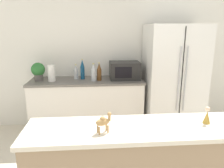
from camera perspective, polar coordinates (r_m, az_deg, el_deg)
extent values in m
cube|color=white|center=(3.82, -0.50, 8.14)|extent=(8.00, 0.06, 2.55)
cube|color=silver|center=(3.68, -6.45, -5.83)|extent=(1.78, 0.60, 0.85)
cube|color=#66605B|center=(3.56, -6.65, 0.86)|extent=(1.81, 0.63, 0.03)
cube|color=white|center=(3.70, 15.59, 1.13)|extent=(0.90, 0.72, 1.75)
cube|color=black|center=(3.37, 17.67, -0.27)|extent=(0.01, 0.01, 1.68)
cylinder|color=#B2B5BA|center=(3.32, 17.09, 1.11)|extent=(0.02, 0.02, 0.96)
cylinder|color=#B2B5BA|center=(3.36, 18.67, 1.13)|extent=(0.02, 0.02, 0.96)
cube|color=beige|center=(1.79, 12.01, -11.18)|extent=(2.08, 0.48, 0.03)
cylinder|color=#595451|center=(3.65, -18.59, 1.63)|extent=(0.13, 0.13, 0.10)
sphere|color=#2D7033|center=(3.62, -18.75, 3.63)|extent=(0.21, 0.21, 0.21)
cylinder|color=white|center=(3.53, -15.55, 2.74)|extent=(0.11, 0.11, 0.25)
cube|color=black|center=(3.57, 3.31, 3.58)|extent=(0.48, 0.36, 0.28)
cube|color=black|center=(3.39, 3.01, 3.00)|extent=(0.26, 0.01, 0.17)
cylinder|color=brown|center=(3.47, -3.36, 2.40)|extent=(0.07, 0.07, 0.18)
cone|color=brown|center=(3.45, -3.39, 4.66)|extent=(0.07, 0.07, 0.10)
cylinder|color=gold|center=(3.44, -3.40, 5.54)|extent=(0.03, 0.03, 0.01)
cylinder|color=#B2B7BC|center=(3.44, -4.83, 2.21)|extent=(0.08, 0.08, 0.17)
cone|color=#B2B7BC|center=(3.41, -4.87, 4.43)|extent=(0.08, 0.08, 0.10)
cylinder|color=gold|center=(3.40, -4.89, 5.30)|extent=(0.03, 0.03, 0.01)
cylinder|color=#B2B7BC|center=(3.62, -9.40, 2.46)|extent=(0.07, 0.07, 0.15)
cone|color=#B2B7BC|center=(3.59, -9.47, 4.26)|extent=(0.07, 0.07, 0.08)
cylinder|color=gold|center=(3.59, -9.50, 4.97)|extent=(0.03, 0.03, 0.01)
cylinder|color=navy|center=(3.59, -7.70, 2.90)|extent=(0.07, 0.07, 0.20)
cone|color=navy|center=(3.56, -7.79, 5.41)|extent=(0.06, 0.06, 0.11)
cylinder|color=gold|center=(3.55, -7.82, 6.38)|extent=(0.02, 0.02, 0.01)
ellipsoid|color=#A87F4C|center=(1.60, -2.44, -9.89)|extent=(0.12, 0.09, 0.05)
sphere|color=#A87F4C|center=(1.59, -2.45, -9.09)|extent=(0.04, 0.04, 0.04)
cylinder|color=#A87F4C|center=(1.61, -0.68, -8.72)|extent=(0.02, 0.02, 0.05)
sphere|color=#A87F4C|center=(1.60, -0.68, -7.84)|extent=(0.03, 0.03, 0.03)
cylinder|color=#A87F4C|center=(1.65, -1.53, -11.26)|extent=(0.01, 0.01, 0.06)
cylinder|color=#A87F4C|center=(1.62, -1.06, -11.72)|extent=(0.01, 0.01, 0.06)
cylinder|color=#A87F4C|center=(1.63, -3.77, -11.67)|extent=(0.01, 0.01, 0.06)
cylinder|color=#A87F4C|center=(1.60, -3.34, -12.14)|extent=(0.01, 0.01, 0.06)
cone|color=#B28933|center=(1.93, 23.54, -7.97)|extent=(0.06, 0.06, 0.10)
sphere|color=beige|center=(1.90, 23.75, -6.02)|extent=(0.04, 0.04, 0.04)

